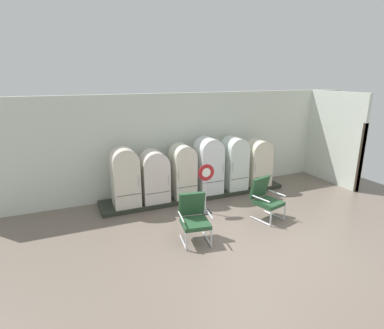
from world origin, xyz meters
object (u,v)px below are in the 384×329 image
object	(u,v)px
sign_stand	(206,191)
armchair_right	(265,197)
refrigerator_2	(183,169)
refrigerator_5	(258,162)
refrigerator_1	(154,175)
refrigerator_0	(125,176)
armchair_left	(194,216)
refrigerator_3	(208,164)
refrigerator_4	(234,161)

from	to	relation	value
sign_stand	armchair_right	bearing A→B (deg)	-33.82
refrigerator_2	refrigerator_5	size ratio (longest dim) A/B	1.05
refrigerator_1	refrigerator_0	bearing A→B (deg)	-177.56
refrigerator_0	refrigerator_5	size ratio (longest dim) A/B	1.09
refrigerator_1	sign_stand	world-z (taller)	refrigerator_1
armchair_right	sign_stand	size ratio (longest dim) A/B	0.78
armchair_right	refrigerator_5	bearing A→B (deg)	60.33
refrigerator_5	armchair_left	distance (m)	3.76
armchair_right	refrigerator_3	bearing A→B (deg)	108.56
refrigerator_5	sign_stand	xyz separation A→B (m)	(-2.27, -1.01, -0.25)
refrigerator_2	refrigerator_3	bearing A→B (deg)	0.87
refrigerator_5	armchair_right	distance (m)	2.14
refrigerator_2	refrigerator_4	bearing A→B (deg)	0.55
refrigerator_3	refrigerator_5	size ratio (longest dim) A/B	1.14
refrigerator_0	refrigerator_1	world-z (taller)	refrigerator_0
refrigerator_2	refrigerator_5	world-z (taller)	refrigerator_2
refrigerator_5	armchair_right	bearing A→B (deg)	-119.67
refrigerator_1	refrigerator_4	xyz separation A→B (m)	(2.49, 0.02, 0.10)
refrigerator_2	armchair_right	bearing A→B (deg)	-52.51
refrigerator_3	armchair_right	distance (m)	2.04
refrigerator_0	armchair_right	size ratio (longest dim) A/B	1.52
refrigerator_1	sign_stand	xyz separation A→B (m)	(1.03, -1.05, -0.24)
refrigerator_1	refrigerator_5	world-z (taller)	refrigerator_5
refrigerator_2	sign_stand	world-z (taller)	refrigerator_2
refrigerator_5	sign_stand	distance (m)	2.50
refrigerator_4	armchair_left	world-z (taller)	refrigerator_4
sign_stand	refrigerator_1	bearing A→B (deg)	134.63
sign_stand	refrigerator_3	bearing A→B (deg)	60.81
refrigerator_1	armchair_left	distance (m)	2.19
refrigerator_3	refrigerator_5	xyz separation A→B (m)	(1.68, -0.05, -0.11)
armchair_left	armchair_right	size ratio (longest dim) A/B	1.00
armchair_left	refrigerator_4	bearing A→B (deg)	43.89
refrigerator_1	armchair_right	distance (m)	2.95
refrigerator_0	armchair_right	bearing A→B (deg)	-31.12
refrigerator_3	refrigerator_4	size ratio (longest dim) A/B	1.03
refrigerator_1	refrigerator_5	bearing A→B (deg)	-0.60
refrigerator_0	armchair_left	xyz separation A→B (m)	(1.01, -2.12, -0.40)
refrigerator_2	refrigerator_3	world-z (taller)	refrigerator_3
refrigerator_2	sign_stand	bearing A→B (deg)	-78.72
refrigerator_2	armchair_right	xyz separation A→B (m)	(1.44, -1.87, -0.37)
refrigerator_2	refrigerator_5	bearing A→B (deg)	-0.87
refrigerator_3	sign_stand	distance (m)	1.27
refrigerator_3	refrigerator_1	bearing A→B (deg)	-179.48
refrigerator_3	armchair_right	world-z (taller)	refrigerator_3
refrigerator_4	refrigerator_1	bearing A→B (deg)	-179.57
refrigerator_0	refrigerator_4	distance (m)	3.27
refrigerator_1	refrigerator_2	xyz separation A→B (m)	(0.83, 0.00, 0.06)
refrigerator_2	refrigerator_4	size ratio (longest dim) A/B	0.95
refrigerator_2	armchair_right	distance (m)	2.39
armchair_left	armchair_right	world-z (taller)	same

